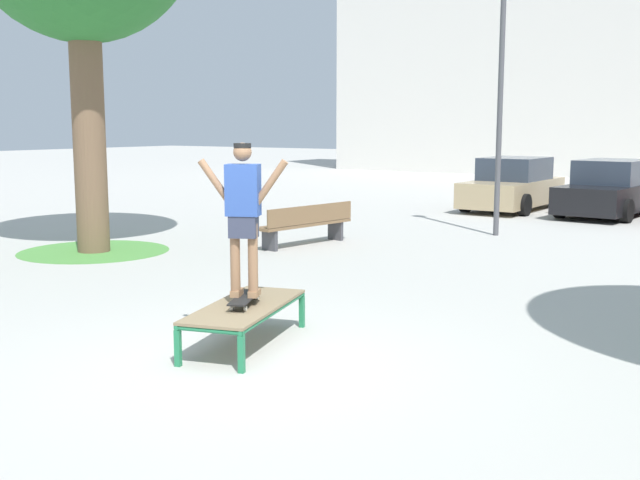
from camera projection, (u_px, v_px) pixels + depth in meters
name	position (u px, v px, depth m)	size (l,w,h in m)	color
ground_plane	(251.00, 363.00, 8.01)	(120.00, 120.00, 0.00)	#B7B5AD
skate_box	(245.00, 309.00, 8.59)	(1.26, 2.04, 0.46)	#237A4C
skateboard	(245.00, 298.00, 8.57)	(0.53, 0.81, 0.09)	black
skater	(243.00, 209.00, 8.42)	(0.93, 0.50, 1.69)	#8E6647
grass_patch_near_left	(94.00, 251.00, 15.04)	(2.87, 2.87, 0.01)	#519342
car_tan	(513.00, 186.00, 22.33)	(1.98, 4.23, 1.50)	tan
car_black	(611.00, 190.00, 20.85)	(2.18, 4.33, 1.50)	black
park_bench	(306.00, 224.00, 15.73)	(0.83, 2.44, 0.83)	brown
light_post	(502.00, 59.00, 16.65)	(0.36, 0.36, 5.83)	#4C4C51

